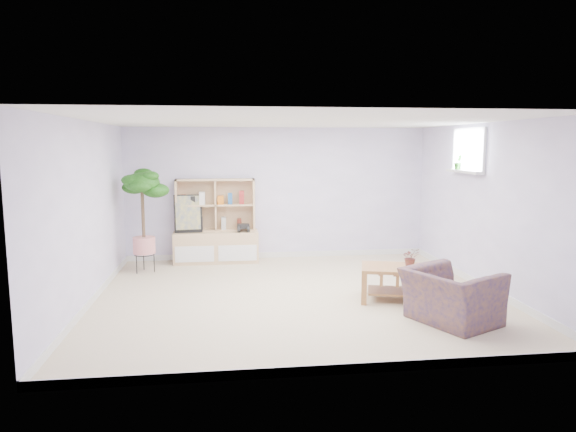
{
  "coord_description": "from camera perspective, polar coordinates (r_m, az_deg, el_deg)",
  "views": [
    {
      "loc": [
        -0.98,
        -6.85,
        2.08
      ],
      "look_at": [
        -0.11,
        0.15,
        1.1
      ],
      "focal_mm": 32.0,
      "sensor_mm": 36.0,
      "label": 1
    }
  ],
  "objects": [
    {
      "name": "walls",
      "position": [
        6.98,
        1.0,
        0.63
      ],
      "size": [
        5.51,
        5.01,
        2.4
      ],
      "color": "silver",
      "rests_on": "floor"
    },
    {
      "name": "window_sill",
      "position": [
        8.31,
        19.01,
        4.69
      ],
      "size": [
        0.14,
        1.0,
        0.04
      ],
      "primitive_type": "cube",
      "color": "silver",
      "rests_on": "walls"
    },
    {
      "name": "floor_tree",
      "position": [
        8.7,
        -15.79,
        -0.53
      ],
      "size": [
        0.77,
        0.77,
        1.71
      ],
      "primitive_type": null,
      "rotation": [
        0.0,
        0.0,
        -0.26
      ],
      "color": "#10400B",
      "rests_on": "floor"
    },
    {
      "name": "baseboard",
      "position": [
        7.21,
        0.98,
        -8.47
      ],
      "size": [
        5.5,
        5.0,
        0.1
      ],
      "primitive_type": null,
      "color": "silver",
      "rests_on": "floor"
    },
    {
      "name": "sill_plant",
      "position": [
        8.5,
        18.4,
        5.71
      ],
      "size": [
        0.14,
        0.11,
        0.23
      ],
      "primitive_type": "imported",
      "rotation": [
        0.0,
        0.0,
        -0.06
      ],
      "color": "#10400B",
      "rests_on": "window_sill"
    },
    {
      "name": "floor",
      "position": [
        7.23,
        0.98,
        -8.85
      ],
      "size": [
        5.5,
        5.0,
        0.01
      ],
      "primitive_type": "cube",
      "color": "tan",
      "rests_on": "ground"
    },
    {
      "name": "armchair",
      "position": [
        6.39,
        17.7,
        -8.12
      ],
      "size": [
        1.19,
        1.25,
        0.72
      ],
      "primitive_type": "imported",
      "rotation": [
        0.0,
        0.0,
        2.02
      ],
      "color": "#221F50",
      "rests_on": "floor"
    },
    {
      "name": "storage_unit",
      "position": [
        9.19,
        -8.03,
        -0.56
      ],
      "size": [
        1.49,
        0.5,
        1.49
      ],
      "primitive_type": null,
      "color": "#E1BA8C",
      "rests_on": "floor"
    },
    {
      "name": "poster",
      "position": [
        9.15,
        -11.04,
        0.26
      ],
      "size": [
        0.49,
        0.16,
        0.67
      ],
      "primitive_type": null,
      "rotation": [
        0.0,
        0.0,
        0.11
      ],
      "color": "yellow",
      "rests_on": "storage_unit"
    },
    {
      "name": "ceiling",
      "position": [
        6.93,
        1.03,
        10.52
      ],
      "size": [
        5.5,
        5.0,
        0.01
      ],
      "primitive_type": "cube",
      "color": "white",
      "rests_on": "walls"
    },
    {
      "name": "table_plant",
      "position": [
        7.11,
        13.47,
        -4.47
      ],
      "size": [
        0.24,
        0.21,
        0.25
      ],
      "primitive_type": "imported",
      "rotation": [
        0.0,
        0.0,
        -0.07
      ],
      "color": "#214C21",
      "rests_on": "coffee_table"
    },
    {
      "name": "window",
      "position": [
        8.32,
        19.48,
        6.88
      ],
      "size": [
        0.1,
        0.98,
        0.68
      ],
      "primitive_type": null,
      "color": "white",
      "rests_on": "walls"
    },
    {
      "name": "coffee_table",
      "position": [
        7.13,
        12.73,
        -7.35
      ],
      "size": [
        1.25,
        0.9,
        0.46
      ],
      "primitive_type": null,
      "rotation": [
        0.0,
        0.0,
        -0.27
      ],
      "color": "olive",
      "rests_on": "floor"
    },
    {
      "name": "toy_truck",
      "position": [
        9.11,
        -4.98,
        -1.25
      ],
      "size": [
        0.31,
        0.21,
        0.16
      ],
      "primitive_type": null,
      "rotation": [
        0.0,
        0.0,
        -0.0
      ],
      "color": "black",
      "rests_on": "storage_unit"
    }
  ]
}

